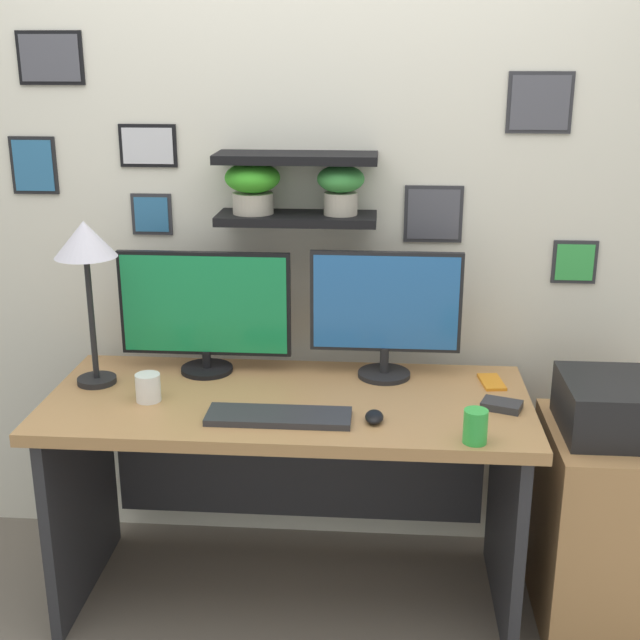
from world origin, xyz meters
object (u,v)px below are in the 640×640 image
Objects in this scene: computer_mouse at (374,417)px; desk at (291,449)px; scissors_tray at (502,405)px; desk_lamp at (86,251)px; printer at (624,407)px; keyboard at (279,416)px; drawer_cabinet at (609,527)px; pen_cup at (475,426)px; monitor_left at (205,310)px; cell_phone at (492,382)px; monitor_right at (386,310)px; coffee_mug at (148,388)px.

desk is at bearing 142.20° from computer_mouse.
scissors_tray is at bearing 17.61° from computer_mouse.
desk_lamp is (-0.66, 0.02, 0.67)m from desk.
desk_lamp is 4.62× the size of scissors_tray.
desk is at bearing 175.55° from printer.
drawer_cabinet is at bearing 7.66° from keyboard.
monitor_left is at bearing 150.24° from pen_cup.
printer is at bearing -3.45° from desk_lamp.
cell_phone is 0.43m from printer.
monitor_right reaches higher than scissors_tray.
drawer_cabinet is (1.36, -0.25, -0.63)m from monitor_left.
keyboard is at bearing -160.17° from cell_phone.
monitor_left is at bearing 147.11° from computer_mouse.
desk_lamp is at bearing 165.71° from computer_mouse.
desk_lamp is 0.82× the size of drawer_cabinet.
coffee_mug is at bearing -31.92° from desk_lamp.
computer_mouse is at bearing -14.29° from desk_lamp.
coffee_mug is at bearing -178.93° from scissors_tray.
pen_cup reaches higher than coffee_mug.
desk is 17.36× the size of computer_mouse.
drawer_cabinet is at bearing 9.96° from computer_mouse.
monitor_right is at bearing 50.73° from keyboard.
monitor_right is (0.62, -0.00, 0.01)m from monitor_left.
drawer_cabinet is (1.05, -0.08, -0.20)m from desk.
computer_mouse is 0.78m from printer.
monitor_left is 4.92× the size of scissors_tray.
scissors_tray is 0.38m from printer.
pen_cup is at bearing -30.74° from desk.
monitor_left reaches higher than desk.
monitor_left is 1.07× the size of desk_lamp.
keyboard is 0.65× the size of drawer_cabinet.
monitor_left is 1.04m from scissors_tray.
monitor_left is 0.54m from keyboard.
desk_lamp is at bearing 177.22° from cell_phone.
drawer_cabinet is (0.77, 0.14, -0.43)m from computer_mouse.
drawer_cabinet is (0.48, 0.26, -0.46)m from pen_cup.
cell_phone is 0.21× the size of drawer_cabinet.
cell_phone is 1.40× the size of pen_cup.
monitor_right is at bearing 85.78° from computer_mouse.
desk is 17.36× the size of coffee_mug.
desk_lamp is 1.77m from printer.
keyboard is 3.67× the size of scissors_tray.
printer reaches higher than cell_phone.
scissors_tray reaches higher than keyboard.
pen_cup is 0.83× the size of scissors_tray.
coffee_mug is 0.90× the size of pen_cup.
scissors_tray reaches higher than cell_phone.
monitor_right is (0.31, 0.16, 0.45)m from desk.
pen_cup is (0.57, -0.34, 0.26)m from desk.
printer reaches higher than coffee_mug.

